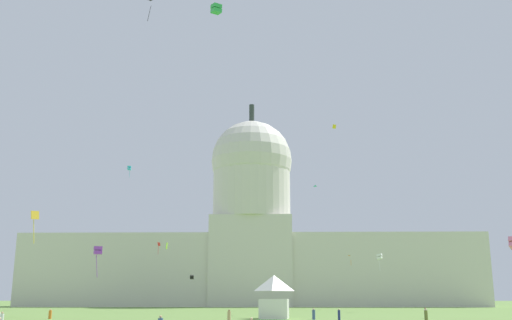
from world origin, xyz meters
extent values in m
cube|color=beige|center=(-38.11, 159.92, 11.58)|extent=(74.96, 22.09, 23.17)
cube|color=beige|center=(36.85, 159.92, 11.58)|extent=(74.96, 22.09, 23.17)
cube|color=beige|center=(-0.63, 159.92, 14.39)|extent=(26.50, 24.30, 28.78)
cylinder|color=beige|center=(-0.63, 159.92, 38.88)|extent=(26.32, 26.32, 20.20)
sphere|color=beige|center=(-0.63, 159.92, 48.98)|extent=(27.79, 27.79, 27.79)
cylinder|color=#2D3833|center=(-0.63, 159.92, 66.15)|extent=(1.80, 1.80, 6.54)
cube|color=white|center=(6.36, 55.86, 1.45)|extent=(4.67, 5.21, 2.90)
pyramid|color=white|center=(6.36, 55.86, 5.29)|extent=(4.91, 5.47, 2.39)
cylinder|color=tan|center=(0.80, 37.53, 0.77)|extent=(0.57, 0.57, 1.54)
sphere|color=brown|center=(0.80, 37.53, 1.65)|extent=(0.29, 0.29, 0.21)
cylinder|color=#3D5684|center=(12.10, 52.22, 0.69)|extent=(0.62, 0.62, 1.38)
sphere|color=beige|center=(12.10, 52.22, 1.50)|extent=(0.35, 0.35, 0.25)
cylinder|color=silver|center=(-24.32, 31.42, 0.70)|extent=(0.56, 0.56, 1.40)
sphere|color=tan|center=(-24.32, 31.42, 1.52)|extent=(0.33, 0.33, 0.23)
sphere|color=beige|center=(-17.11, 15.22, 1.46)|extent=(0.36, 0.36, 0.26)
cylinder|color=orange|center=(-27.26, 53.81, 0.62)|extent=(0.60, 0.60, 1.24)
sphere|color=tan|center=(-27.26, 53.81, 1.35)|extent=(0.28, 0.28, 0.21)
sphere|color=beige|center=(4.24, 16.19, 1.44)|extent=(0.32, 0.32, 0.23)
cylinder|color=olive|center=(27.13, 47.47, 0.72)|extent=(0.62, 0.62, 1.43)
sphere|color=beige|center=(27.13, 47.47, 1.54)|extent=(0.30, 0.30, 0.21)
cylinder|color=silver|center=(29.44, 56.68, 0.68)|extent=(0.57, 0.57, 1.36)
sphere|color=brown|center=(29.44, 56.68, 1.49)|extent=(0.31, 0.31, 0.25)
sphere|color=tan|center=(-3.24, 14.42, 1.66)|extent=(0.25, 0.25, 0.23)
cylinder|color=navy|center=(15.25, 47.54, 0.72)|extent=(0.46, 0.46, 1.45)
sphere|color=beige|center=(15.25, 47.54, 1.55)|extent=(0.28, 0.28, 0.21)
pyramid|color=black|center=(-15.32, 58.69, 54.36)|extent=(1.25, 0.96, 0.17)
cylinder|color=black|center=(-15.43, 58.24, 52.17)|extent=(0.52, 0.35, 3.12)
pyramid|color=teal|center=(15.23, 79.17, 24.45)|extent=(0.78, 1.58, 0.21)
cube|color=#33BCDB|center=(-32.70, 118.24, 37.11)|extent=(0.97, 0.96, 0.43)
cube|color=#33BCDB|center=(-32.70, 118.24, 37.76)|extent=(0.97, 0.96, 0.43)
cylinder|color=#33BCDB|center=(-32.57, 118.24, 35.88)|extent=(0.12, 0.27, 2.05)
cube|color=purple|center=(-15.27, 35.89, 8.53)|extent=(1.25, 1.26, 0.44)
cube|color=purple|center=(-15.27, 35.89, 9.04)|extent=(1.25, 1.26, 0.44)
cylinder|color=purple|center=(-15.29, 35.89, 6.92)|extent=(0.22, 0.44, 2.77)
cube|color=red|center=(-22.82, 113.42, 16.31)|extent=(0.79, 0.83, 1.01)
cylinder|color=red|center=(-22.95, 113.42, 14.80)|extent=(0.18, 0.36, 2.09)
cube|color=#8CD133|center=(-17.20, 93.55, 14.16)|extent=(0.38, 0.71, 1.53)
cube|color=gold|center=(-19.60, 26.63, 11.88)|extent=(0.64, 0.89, 0.98)
cylinder|color=yellow|center=(-19.58, 26.63, 10.11)|extent=(0.46, 0.40, 2.60)
pyramid|color=orange|center=(27.05, 119.00, 13.05)|extent=(0.91, 1.19, 0.41)
cylinder|color=orange|center=(26.84, 118.98, 11.89)|extent=(0.08, 0.26, 1.47)
cube|color=yellow|center=(24.50, 126.57, 51.29)|extent=(1.10, 0.53, 1.27)
cube|color=green|center=(-0.47, 28.25, 36.67)|extent=(1.46, 1.47, 0.58)
cube|color=green|center=(-0.47, 28.25, 37.25)|extent=(1.46, 1.47, 0.58)
cube|color=white|center=(29.57, 93.07, 11.45)|extent=(1.47, 1.43, 0.72)
cube|color=white|center=(29.57, 93.07, 12.05)|extent=(1.47, 1.43, 0.72)
cylinder|color=white|center=(29.47, 93.07, 9.89)|extent=(0.20, 0.41, 2.63)
cube|color=black|center=(-15.98, 126.98, 8.19)|extent=(1.18, 1.24, 0.68)
cube|color=black|center=(-15.98, 126.98, 8.72)|extent=(1.18, 1.24, 0.68)
camera|label=1|loc=(5.97, -35.01, 3.33)|focal=40.59mm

